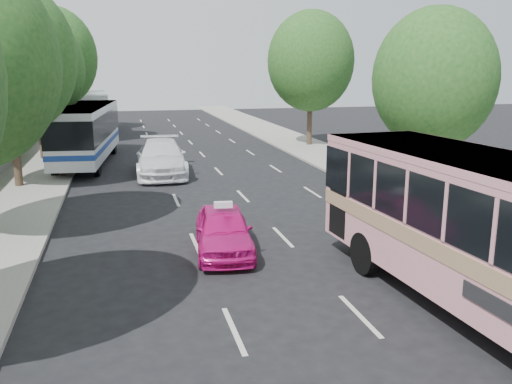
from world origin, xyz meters
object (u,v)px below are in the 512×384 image
object	(u,v)px
pink_bus	(498,224)
white_pickup	(161,158)
tour_coach_front	(86,129)
pink_taxi	(224,230)
tour_coach_rear	(92,108)

from	to	relation	value
pink_bus	white_pickup	distance (m)	19.59
tour_coach_front	white_pickup	bearing A→B (deg)	-42.77
pink_taxi	white_pickup	distance (m)	12.82
pink_taxi	white_pickup	size ratio (longest dim) A/B	0.66
pink_taxi	tour_coach_front	distance (m)	17.89
white_pickup	tour_coach_rear	size ratio (longest dim) A/B	0.54
pink_taxi	tour_coach_rear	distance (m)	34.70
pink_bus	tour_coach_rear	bearing A→B (deg)	100.04
pink_bus	tour_coach_rear	xyz separation A→B (m)	(-9.98, 40.19, -0.19)
tour_coach_front	tour_coach_rear	bearing A→B (deg)	97.15
tour_coach_rear	white_pickup	bearing A→B (deg)	-81.58
white_pickup	pink_taxi	bearing A→B (deg)	-83.29
pink_bus	tour_coach_rear	size ratio (longest dim) A/B	1.00
pink_taxi	pink_bus	bearing A→B (deg)	-43.86
pink_bus	white_pickup	xyz separation A→B (m)	(-5.73, 18.69, -1.32)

